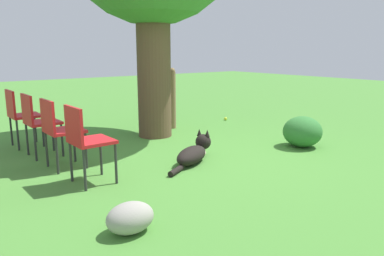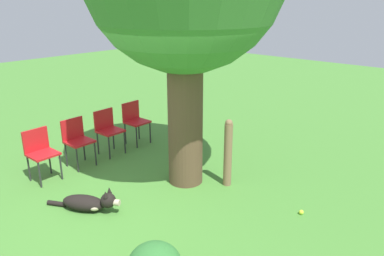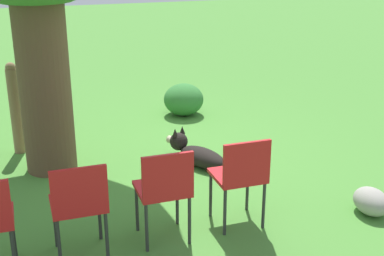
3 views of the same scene
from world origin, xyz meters
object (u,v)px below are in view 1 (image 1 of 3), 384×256
dog (194,152)px  red_chair_1 (58,127)px  red_chair_2 (37,119)px  red_chair_3 (20,113)px  red_chair_0 (85,138)px  fence_post (172,98)px  tennis_ball (226,119)px

dog → red_chair_1: (-1.51, 0.78, 0.40)m
red_chair_1 → red_chair_2: bearing=93.0°
red_chair_1 → red_chair_3: bearing=93.0°
red_chair_0 → red_chair_1: same height
dog → red_chair_0: bearing=149.5°
red_chair_2 → red_chair_1: bearing=-87.0°
fence_post → red_chair_3: bearing=174.7°
tennis_ball → red_chair_1: bearing=-163.0°
fence_post → red_chair_2: size_ratio=1.30×
red_chair_0 → red_chair_3: bearing=93.0°
fence_post → red_chair_1: bearing=-154.5°
red_chair_0 → red_chair_2: (-0.11, 1.44, 0.00)m
red_chair_1 → red_chair_3: (-0.11, 1.44, 0.00)m
red_chair_2 → dog: bearing=-45.1°
red_chair_1 → red_chair_2: size_ratio=1.00×
dog → red_chair_3: bearing=97.7°
red_chair_3 → red_chair_2: bearing=-87.0°
red_chair_1 → red_chair_3: size_ratio=1.00×
red_chair_1 → red_chair_2: same height
fence_post → red_chair_0: (-2.46, -1.92, -0.05)m
dog → red_chair_2: 2.20m
dog → fence_post: fence_post is taller
red_chair_2 → red_chair_3: same height
red_chair_0 → dog: bearing=-3.4°
fence_post → tennis_ball: (1.34, -0.02, -0.54)m
red_chair_3 → tennis_ball: 4.00m
red_chair_2 → tennis_ball: bearing=5.5°
fence_post → red_chair_2: bearing=-169.4°
fence_post → red_chair_1: size_ratio=1.30×
red_chair_3 → tennis_ball: red_chair_3 is taller
dog → red_chair_1: bearing=124.4°
red_chair_2 → tennis_ball: 3.96m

